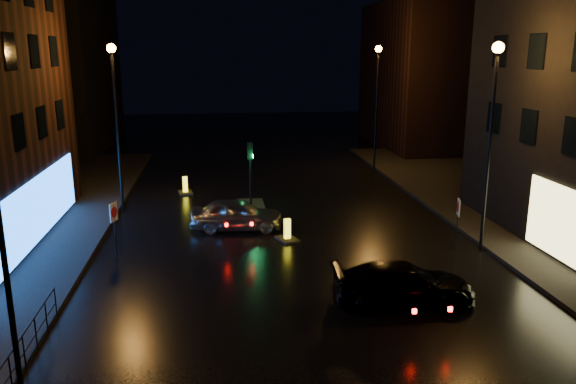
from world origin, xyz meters
name	(u,v)px	position (x,y,z in m)	size (l,w,h in m)	color
ground	(322,332)	(0.00, 0.00, 0.00)	(120.00, 120.00, 0.00)	black
building_far_left	(55,63)	(-16.00, 35.00, 7.00)	(8.00, 16.00, 14.00)	black
building_far_right	(426,75)	(15.00, 32.00, 6.00)	(8.00, 14.00, 12.00)	black
street_lamp_lfar	(115,102)	(-7.80, 14.00, 5.56)	(0.44, 0.44, 8.37)	black
street_lamp_rnear	(492,116)	(7.80, 6.00, 5.56)	(0.44, 0.44, 8.37)	black
street_lamp_rfar	(377,89)	(7.80, 22.00, 5.56)	(0.44, 0.44, 8.37)	black
traffic_signal	(251,197)	(-1.20, 14.00, 0.50)	(1.40, 2.40, 3.45)	black
guard_railing	(23,344)	(-8.00, -1.00, 0.74)	(0.05, 6.04, 1.00)	black
silver_hatchback	(237,214)	(-2.09, 10.14, 0.72)	(1.70, 4.22, 1.44)	#9FA1A7
dark_sedan	(403,284)	(2.96, 1.57, 0.68)	(1.90, 4.67, 1.35)	black
bollard_near	(287,236)	(0.03, 8.30, 0.21)	(1.08, 1.30, 0.97)	black
bollard_far	(185,190)	(-4.78, 17.28, 0.22)	(0.93, 1.24, 0.99)	black
road_sign_left	(114,217)	(-7.01, 7.10, 1.69)	(0.22, 0.53, 2.26)	black
road_sign_right	(458,212)	(6.90, 6.41, 1.58)	(0.17, 0.51, 2.12)	black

